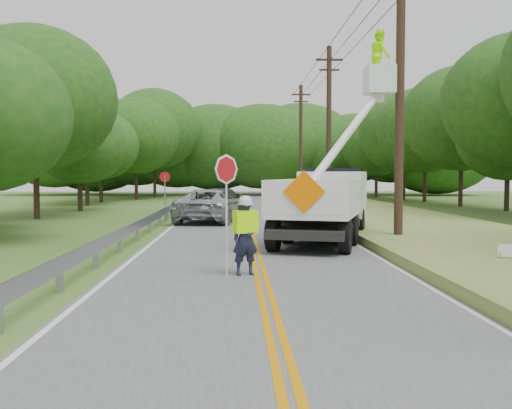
{
  "coord_description": "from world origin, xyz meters",
  "views": [
    {
      "loc": [
        -0.58,
        -10.54,
        2.37
      ],
      "look_at": [
        0.0,
        6.0,
        1.5
      ],
      "focal_mm": 40.42,
      "sensor_mm": 36.0,
      "label": 1
    }
  ],
  "objects": [
    {
      "name": "utility_poles",
      "position": [
        5.0,
        17.02,
        5.27
      ],
      "size": [
        1.6,
        43.3,
        10.0
      ],
      "color": "black",
      "rests_on": "ground"
    },
    {
      "name": "treeline_left",
      "position": [
        -10.19,
        31.69,
        5.72
      ],
      "size": [
        11.15,
        55.79,
        11.22
      ],
      "color": "#332319",
      "rests_on": "ground"
    },
    {
      "name": "treeline_horizon",
      "position": [
        0.18,
        56.21,
        5.5
      ],
      "size": [
        56.5,
        14.46,
        10.77
      ],
      "color": "#164518",
      "rests_on": "ground"
    },
    {
      "name": "bucket_truck",
      "position": [
        2.83,
        10.15,
        1.62
      ],
      "size": [
        4.6,
        7.83,
        7.2
      ],
      "color": "black",
      "rests_on": "road"
    },
    {
      "name": "treeline_right",
      "position": [
        15.77,
        24.77,
        6.29
      ],
      "size": [
        12.43,
        55.12,
        11.8
      ],
      "color": "#332319",
      "rests_on": "ground"
    },
    {
      "name": "guardrail",
      "position": [
        -4.02,
        14.91,
        0.55
      ],
      "size": [
        0.18,
        48.0,
        0.77
      ],
      "color": "gray",
      "rests_on": "ground"
    },
    {
      "name": "flagger",
      "position": [
        -0.37,
        2.79,
        1.02
      ],
      "size": [
        1.07,
        0.66,
        2.81
      ],
      "color": "#191E33",
      "rests_on": "road"
    },
    {
      "name": "suv_darkgrey",
      "position": [
        -1.47,
        26.46,
        0.76
      ],
      "size": [
        3.52,
        5.48,
        1.48
      ],
      "primitive_type": "imported",
      "rotation": [
        0.0,
        0.0,
        2.83
      ],
      "color": "#33343A",
      "rests_on": "road"
    },
    {
      "name": "road",
      "position": [
        0.0,
        14.0,
        0.01
      ],
      "size": [
        7.2,
        96.0,
        0.03
      ],
      "color": "#4C4B4E",
      "rests_on": "ground"
    },
    {
      "name": "yard_sign",
      "position": [
        6.11,
        3.34,
        0.46
      ],
      "size": [
        0.44,
        0.14,
        0.65
      ],
      "color": "white",
      "rests_on": "ground"
    },
    {
      "name": "stop_sign_permanent",
      "position": [
        -4.04,
        17.65,
        1.66
      ],
      "size": [
        0.53,
        0.06,
        2.51
      ],
      "color": "gray",
      "rests_on": "ground"
    },
    {
      "name": "suv_silver",
      "position": [
        -1.83,
        17.99,
        0.83
      ],
      "size": [
        3.66,
        6.2,
        1.62
      ],
      "primitive_type": "imported",
      "rotation": [
        0.0,
        0.0,
        2.97
      ],
      "color": "#AFB1B7",
      "rests_on": "road"
    },
    {
      "name": "tall_grass_verge",
      "position": [
        7.1,
        14.0,
        0.15
      ],
      "size": [
        7.0,
        96.0,
        0.3
      ],
      "primitive_type": "cube",
      "color": "#5B7534",
      "rests_on": "ground"
    },
    {
      "name": "ground",
      "position": [
        0.0,
        0.0,
        0.0
      ],
      "size": [
        140.0,
        140.0,
        0.0
      ],
      "primitive_type": "plane",
      "color": "#375618",
      "rests_on": "ground"
    }
  ]
}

